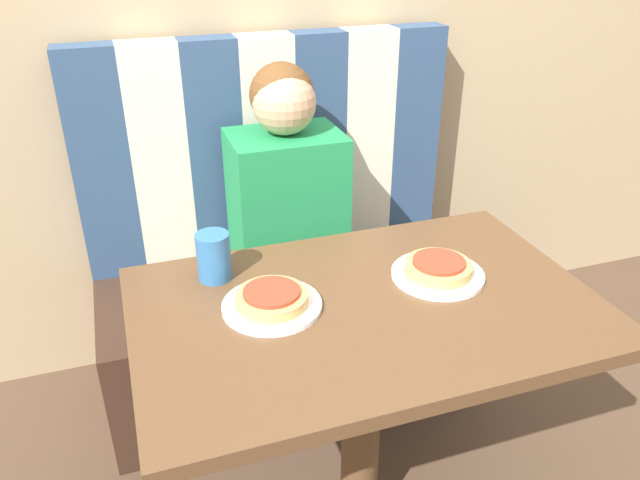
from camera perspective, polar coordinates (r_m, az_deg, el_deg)
name	(u,v)px	position (r m, az deg, el deg)	size (l,w,h in m)	color
booth_seat	(290,328)	(2.26, -2.73, -8.03)	(1.27, 0.56, 0.44)	#382319
booth_backrest	(268,149)	(2.18, -4.81, 8.32)	(1.27, 0.10, 0.76)	navy
dining_table	(365,337)	(1.50, 4.12, -8.85)	(1.06, 0.69, 0.74)	brown
person	(286,184)	(1.99, -3.12, 5.14)	(0.35, 0.26, 0.72)	#1E8447
plate_left	(272,306)	(1.43, -4.41, -6.00)	(0.23, 0.23, 0.01)	white
plate_right	(438,275)	(1.56, 10.71, -3.12)	(0.23, 0.23, 0.01)	white
pizza_left	(272,297)	(1.41, -4.44, -5.26)	(0.16, 0.16, 0.03)	tan
pizza_right	(438,267)	(1.55, 10.78, -2.43)	(0.16, 0.16, 0.03)	tan
drinking_cup	(214,256)	(1.53, -9.70, -1.49)	(0.08, 0.08, 0.12)	#2D669E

